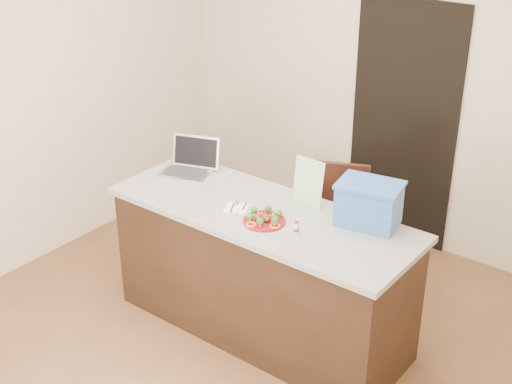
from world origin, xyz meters
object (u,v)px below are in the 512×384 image
Objects in this scene: plate at (264,221)px; yogurt_bottle at (296,228)px; island at (262,272)px; napkin at (237,208)px; blue_box at (369,204)px; laptop at (190,163)px; chair at (330,221)px.

yogurt_bottle reaches higher than plate.
island is 7.80× the size of plate.
yogurt_bottle reaches higher than island.
blue_box is (0.76, 0.33, 0.14)m from napkin.
napkin is at bearing -41.26° from laptop.
blue_box is at bearing 35.72° from plate.
plate reaches higher than island.
plate is 0.92m from chair.
plate is 0.62× the size of blue_box.
blue_box reaches higher than island.
chair is at bearing 92.45° from plate.
island is at bearing 27.29° from napkin.
laptop is 1.09m from chair.
napkin reaches higher than island.
chair is (-0.27, 0.84, -0.40)m from yogurt_bottle.
chair is at bearing 128.60° from blue_box.
chair is (0.21, 0.81, -0.37)m from napkin.
chair is (0.83, 0.56, -0.43)m from laptop.
laptop is at bearing 172.85° from blue_box.
yogurt_bottle is (0.34, -0.11, 0.49)m from island.
blue_box is at bearing 23.52° from napkin.
napkin is 0.48m from yogurt_bottle.
napkin is at bearing -152.71° from island.
chair is at bearing 14.41° from laptop.
blue_box is (0.28, 0.36, 0.11)m from yogurt_bottle.
chair reaches higher than island.
island is 2.12× the size of chair.
yogurt_bottle is 0.47m from blue_box.
yogurt_bottle is at bearing -3.44° from napkin.
blue_box is at bearing -15.95° from laptop.
napkin is at bearing 171.48° from plate.
island is 0.90m from blue_box.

